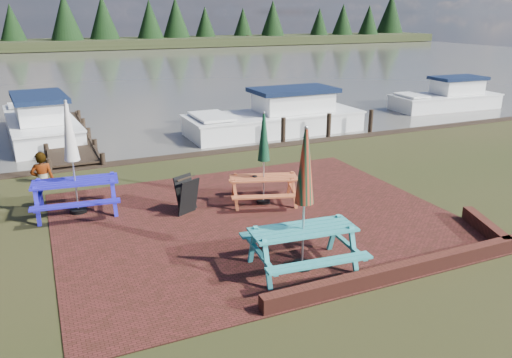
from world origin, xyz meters
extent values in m
plane|color=black|center=(0.00, 0.00, 0.00)|extent=(120.00, 120.00, 0.00)
cube|color=#361711|center=(0.00, 1.00, 0.01)|extent=(9.00, 7.50, 0.02)
cube|color=#4C1E16|center=(1.50, -2.60, 0.15)|extent=(6.00, 0.22, 0.30)
cube|color=#4C1E16|center=(4.30, -1.80, 0.15)|extent=(0.82, 1.77, 0.30)
cube|color=#4B4840|center=(0.00, 37.00, 0.00)|extent=(120.00, 60.00, 0.02)
cube|color=black|center=(0.00, 66.00, 0.50)|extent=(120.00, 10.00, 1.20)
cube|color=teal|center=(-0.16, -1.53, 0.81)|extent=(2.04, 0.94, 0.04)
cube|color=teal|center=(-0.22, -2.28, 0.49)|extent=(1.99, 0.44, 0.04)
cube|color=teal|center=(-0.09, -0.79, 0.49)|extent=(1.99, 0.44, 0.04)
cube|color=teal|center=(-1.01, -1.46, 0.41)|extent=(0.24, 1.72, 0.81)
cube|color=teal|center=(0.70, -1.61, 0.41)|extent=(0.24, 1.72, 0.81)
cylinder|color=black|center=(-0.16, -1.53, 0.05)|extent=(0.40, 0.40, 0.11)
cylinder|color=#B2B2B7|center=(-0.16, -1.53, 1.37)|extent=(0.04, 0.04, 2.75)
cone|color=#B12D19|center=(-0.16, -1.53, 2.03)|extent=(0.35, 0.35, 1.37)
cube|color=#BF5931|center=(0.60, 1.87, 0.70)|extent=(1.81, 1.15, 0.04)
cube|color=#BF5931|center=(0.40, 1.26, 0.42)|extent=(1.68, 0.73, 0.04)
cube|color=#BF5931|center=(0.79, 2.48, 0.42)|extent=(1.68, 0.73, 0.04)
cube|color=#BF5931|center=(-0.10, 2.10, 0.35)|extent=(0.52, 1.42, 0.70)
cube|color=#BF5931|center=(1.29, 1.65, 0.35)|extent=(0.52, 1.42, 0.70)
cylinder|color=black|center=(0.60, 1.87, 0.05)|extent=(0.34, 0.34, 0.09)
cylinder|color=#B2B2B7|center=(0.60, 1.87, 1.18)|extent=(0.03, 0.03, 2.35)
cone|color=#0F3821|center=(0.60, 1.87, 1.74)|extent=(0.30, 0.30, 1.18)
cube|color=#1E18B8|center=(-3.80, 3.11, 0.81)|extent=(2.04, 0.98, 0.04)
cube|color=#1E18B8|center=(-3.88, 2.38, 0.49)|extent=(1.99, 0.48, 0.04)
cube|color=#1E18B8|center=(-3.72, 3.85, 0.49)|extent=(1.99, 0.48, 0.04)
cube|color=#1E18B8|center=(-4.65, 3.21, 0.40)|extent=(0.28, 1.71, 0.81)
cube|color=#1E18B8|center=(-2.95, 3.02, 0.40)|extent=(0.28, 1.71, 0.81)
cylinder|color=black|center=(-3.80, 3.11, 0.05)|extent=(0.39, 0.39, 0.11)
cylinder|color=#B2B2B7|center=(-3.80, 3.11, 1.37)|extent=(0.04, 0.04, 2.74)
cone|color=silver|center=(-3.80, 3.11, 2.02)|extent=(0.35, 0.35, 1.37)
cube|color=black|center=(-1.36, 1.89, 0.46)|extent=(0.60, 0.45, 0.90)
cube|color=black|center=(-1.36, 2.20, 0.46)|extent=(0.60, 0.45, 0.90)
cube|color=black|center=(-1.36, 2.05, 0.89)|extent=(0.51, 0.29, 0.03)
cube|color=black|center=(-3.50, 11.50, 0.12)|extent=(1.60, 9.00, 0.06)
cube|color=black|center=(-4.25, 11.50, 0.17)|extent=(0.08, 9.00, 0.08)
cube|color=black|center=(-2.75, 11.50, 0.17)|extent=(0.08, 9.00, 0.08)
cylinder|color=black|center=(-4.30, 7.00, -0.10)|extent=(0.16, 0.16, 1.00)
cylinder|color=black|center=(-2.70, 7.00, -0.10)|extent=(0.16, 0.16, 1.00)
cube|color=white|center=(-4.37, 12.68, 0.13)|extent=(2.89, 7.07, 0.99)
cube|color=white|center=(-4.37, 12.68, 0.64)|extent=(2.95, 7.21, 0.08)
cube|color=white|center=(-4.31, 11.85, 1.11)|extent=(1.92, 3.02, 0.84)
cube|color=black|center=(-4.31, 11.85, 1.59)|extent=(2.14, 3.45, 0.18)
cube|color=white|center=(-4.57, 15.30, 0.77)|extent=(2.10, 1.39, 0.10)
cube|color=white|center=(4.63, 9.57, 0.12)|extent=(7.33, 2.60, 0.97)
cube|color=white|center=(4.63, 9.57, 0.63)|extent=(7.47, 2.65, 0.08)
cube|color=white|center=(5.50, 9.58, 1.10)|extent=(3.08, 1.85, 0.83)
cube|color=black|center=(5.50, 9.58, 1.56)|extent=(3.52, 2.06, 0.18)
cube|color=white|center=(1.85, 9.55, 0.76)|extent=(1.33, 2.16, 0.10)
cube|color=white|center=(15.20, 10.87, 0.09)|extent=(5.82, 2.31, 0.88)
cube|color=white|center=(15.20, 10.87, 0.55)|extent=(5.94, 2.35, 0.07)
cube|color=white|center=(15.89, 10.84, 0.98)|extent=(2.48, 1.58, 0.75)
cube|color=black|center=(15.89, 10.84, 1.40)|extent=(2.83, 1.76, 0.16)
cube|color=white|center=(13.03, 10.98, 0.67)|extent=(1.12, 1.77, 0.09)
imported|color=gray|center=(-4.52, 6.02, 0.88)|extent=(0.67, 0.47, 1.75)
camera|label=1|loc=(-4.39, -8.95, 4.65)|focal=35.00mm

